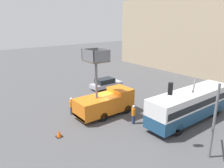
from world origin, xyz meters
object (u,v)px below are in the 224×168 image
(utility_truck, at_px, (105,101))
(parked_car_curbside, at_px, (106,83))
(traffic_light_pole, at_px, (198,106))
(city_bus, at_px, (190,104))
(road_worker_near_truck, at_px, (71,106))
(road_worker_directing, at_px, (133,114))
(traffic_cone_near_truck, at_px, (59,134))

(utility_truck, bearing_deg, parked_car_curbside, 143.71)
(traffic_light_pole, bearing_deg, parked_car_curbside, 165.85)
(city_bus, relative_size, traffic_light_pole, 1.85)
(city_bus, xyz_separation_m, road_worker_near_truck, (-8.39, -8.44, -0.88))
(city_bus, distance_m, road_worker_near_truck, 11.93)
(city_bus, relative_size, parked_car_curbside, 2.22)
(parked_car_curbside, bearing_deg, utility_truck, -36.29)
(road_worker_directing, relative_size, parked_car_curbside, 0.41)
(road_worker_near_truck, distance_m, parked_car_curbside, 9.56)
(utility_truck, bearing_deg, road_worker_directing, 15.52)
(utility_truck, distance_m, road_worker_near_truck, 3.57)
(road_worker_near_truck, distance_m, road_worker_directing, 6.62)
(traffic_light_pole, xyz_separation_m, traffic_cone_near_truck, (-8.28, -6.86, -3.51))
(traffic_light_pole, distance_m, parked_car_curbside, 17.61)
(road_worker_directing, height_order, parked_car_curbside, road_worker_directing)
(road_worker_near_truck, xyz_separation_m, road_worker_directing, (5.50, 3.68, 0.03))
(parked_car_curbside, bearing_deg, road_worker_directing, -22.68)
(traffic_light_pole, distance_m, road_worker_near_truck, 12.69)
(traffic_light_pole, bearing_deg, road_worker_near_truck, -161.82)
(traffic_light_pole, bearing_deg, traffic_cone_near_truck, -140.36)
(road_worker_directing, bearing_deg, city_bus, -75.53)
(utility_truck, xyz_separation_m, road_worker_near_truck, (-2.20, -2.76, -0.56))
(city_bus, height_order, road_worker_near_truck, city_bus)
(traffic_light_pole, xyz_separation_m, parked_car_curbside, (-16.82, 4.24, -3.04))
(road_worker_directing, distance_m, traffic_cone_near_truck, 7.02)
(city_bus, bearing_deg, utility_truck, 144.56)
(utility_truck, relative_size, city_bus, 0.67)
(traffic_light_pole, distance_m, traffic_cone_near_truck, 11.31)
(utility_truck, xyz_separation_m, city_bus, (6.19, 5.68, 0.33))
(road_worker_near_truck, bearing_deg, road_worker_directing, -63.49)
(road_worker_directing, bearing_deg, traffic_light_pole, -132.71)
(utility_truck, distance_m, traffic_light_pole, 9.89)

